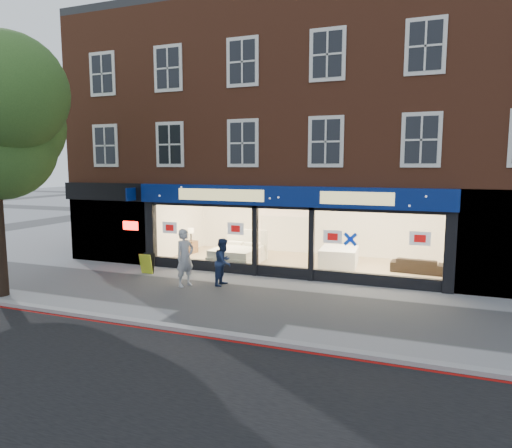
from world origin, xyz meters
The scene contains 12 objects.
ground centered at (0.00, 0.00, 0.00)m, with size 120.00×120.00×0.00m, color gray.
kerb_line centered at (0.00, -3.10, 0.01)m, with size 60.00×0.10×0.01m, color #8C0A07.
kerb_stone centered at (0.00, -2.90, 0.06)m, with size 60.00×0.25×0.12m, color gray.
showroom_floor centered at (0.00, 5.25, 0.05)m, with size 11.00×4.50×0.10m, color tan.
building centered at (-0.02, 6.93, 6.67)m, with size 19.00×8.26×10.30m.
display_bed centered at (-2.34, 4.45, 0.44)m, with size 1.84×2.20×1.23m.
bedside_table centered at (-5.10, 5.58, 0.38)m, with size 0.45×0.45×0.55m, color brown.
mattress_stack centered at (1.60, 5.35, 0.45)m, with size 1.50×1.85×0.69m.
sofa centered at (4.52, 5.17, 0.37)m, with size 1.84×0.72×0.54m, color black.
a_board centered at (-4.90, 1.85, 0.38)m, with size 0.50×0.32×0.76m, color #B7C422.
pedestrian_grey centered at (-2.70, 0.82, 0.96)m, with size 0.70×0.46×1.93m, color #AAACB2.
pedestrian_blue centered at (-1.54, 1.36, 0.80)m, with size 0.78×0.61×1.60m, color navy.
Camera 1 is at (4.81, -12.27, 4.02)m, focal length 32.00 mm.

